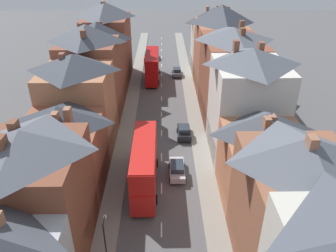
{
  "coord_description": "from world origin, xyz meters",
  "views": [
    {
      "loc": [
        0.24,
        -10.12,
        23.39
      ],
      "look_at": [
        0.91,
        29.64,
        1.36
      ],
      "focal_mm": 35.0,
      "sensor_mm": 36.0,
      "label": 1
    }
  ],
  "objects_px": {
    "car_near_blue": "(154,55)",
    "street_lamp": "(106,244)",
    "double_decker_bus_mid_street": "(144,164)",
    "car_parked_right_a": "(148,56)",
    "car_parked_left_a": "(177,72)",
    "car_near_silver": "(184,132)",
    "double_decker_bus_lead": "(152,66)",
    "car_parked_left_b": "(177,169)"
  },
  "relations": [
    {
      "from": "double_decker_bus_lead",
      "to": "car_near_blue",
      "type": "bearing_deg",
      "value": 89.96
    },
    {
      "from": "car_near_blue",
      "to": "double_decker_bus_mid_street",
      "type": "bearing_deg",
      "value": -90.01
    },
    {
      "from": "double_decker_bus_mid_street",
      "to": "street_lamp",
      "type": "distance_m",
      "value": 11.41
    },
    {
      "from": "car_near_blue",
      "to": "car_parked_right_a",
      "type": "bearing_deg",
      "value": -143.7
    },
    {
      "from": "car_parked_left_b",
      "to": "car_parked_right_a",
      "type": "bearing_deg",
      "value": 96.4
    },
    {
      "from": "car_parked_left_a",
      "to": "car_near_blue",
      "type": "bearing_deg",
      "value": 112.84
    },
    {
      "from": "double_decker_bus_mid_street",
      "to": "car_parked_right_a",
      "type": "relative_size",
      "value": 2.36
    },
    {
      "from": "car_parked_right_a",
      "to": "car_parked_left_b",
      "type": "bearing_deg",
      "value": -83.6
    },
    {
      "from": "double_decker_bus_mid_street",
      "to": "car_near_silver",
      "type": "xyz_separation_m",
      "value": [
        4.91,
        10.28,
        -1.98
      ]
    },
    {
      "from": "car_near_silver",
      "to": "car_parked_left_b",
      "type": "height_order",
      "value": "car_near_silver"
    },
    {
      "from": "car_near_silver",
      "to": "street_lamp",
      "type": "height_order",
      "value": "street_lamp"
    },
    {
      "from": "double_decker_bus_mid_street",
      "to": "car_near_silver",
      "type": "height_order",
      "value": "double_decker_bus_mid_street"
    },
    {
      "from": "car_near_blue",
      "to": "car_parked_left_a",
      "type": "height_order",
      "value": "car_near_blue"
    },
    {
      "from": "double_decker_bus_mid_street",
      "to": "street_lamp",
      "type": "relative_size",
      "value": 1.96
    },
    {
      "from": "double_decker_bus_lead",
      "to": "car_near_blue",
      "type": "height_order",
      "value": "double_decker_bus_lead"
    },
    {
      "from": "car_parked_left_b",
      "to": "street_lamp",
      "type": "relative_size",
      "value": 0.79
    },
    {
      "from": "double_decker_bus_lead",
      "to": "street_lamp",
      "type": "xyz_separation_m",
      "value": [
        -2.44,
        -43.8,
        0.43
      ]
    },
    {
      "from": "double_decker_bus_lead",
      "to": "street_lamp",
      "type": "distance_m",
      "value": 43.87
    },
    {
      "from": "double_decker_bus_lead",
      "to": "car_parked_left_a",
      "type": "relative_size",
      "value": 2.74
    },
    {
      "from": "car_near_silver",
      "to": "car_parked_right_a",
      "type": "distance_m",
      "value": 35.68
    },
    {
      "from": "street_lamp",
      "to": "double_decker_bus_lead",
      "type": "bearing_deg",
      "value": 86.81
    },
    {
      "from": "double_decker_bus_mid_street",
      "to": "car_parked_left_b",
      "type": "distance_m",
      "value": 4.48
    },
    {
      "from": "car_near_blue",
      "to": "street_lamp",
      "type": "height_order",
      "value": "street_lamp"
    },
    {
      "from": "car_parked_right_a",
      "to": "car_parked_left_b",
      "type": "height_order",
      "value": "car_parked_right_a"
    },
    {
      "from": "double_decker_bus_mid_street",
      "to": "car_parked_right_a",
      "type": "height_order",
      "value": "double_decker_bus_mid_street"
    },
    {
      "from": "car_parked_left_a",
      "to": "car_parked_right_a",
      "type": "bearing_deg",
      "value": 120.14
    },
    {
      "from": "double_decker_bus_lead",
      "to": "car_near_silver",
      "type": "xyz_separation_m",
      "value": [
        4.91,
        -22.39,
        -1.98
      ]
    },
    {
      "from": "car_parked_right_a",
      "to": "street_lamp",
      "type": "height_order",
      "value": "street_lamp"
    },
    {
      "from": "car_near_blue",
      "to": "car_parked_left_a",
      "type": "relative_size",
      "value": 1.0
    },
    {
      "from": "car_near_blue",
      "to": "street_lamp",
      "type": "distance_m",
      "value": 57.61
    },
    {
      "from": "double_decker_bus_lead",
      "to": "car_near_blue",
      "type": "distance_m",
      "value": 13.84
    },
    {
      "from": "car_parked_right_a",
      "to": "street_lamp",
      "type": "bearing_deg",
      "value": -91.17
    },
    {
      "from": "car_parked_left_a",
      "to": "double_decker_bus_lead",
      "type": "bearing_deg",
      "value": -157.18
    },
    {
      "from": "car_near_blue",
      "to": "car_near_silver",
      "type": "distance_m",
      "value": 36.42
    },
    {
      "from": "car_parked_left_a",
      "to": "street_lamp",
      "type": "height_order",
      "value": "street_lamp"
    },
    {
      "from": "car_parked_left_a",
      "to": "car_parked_left_b",
      "type": "bearing_deg",
      "value": -92.26
    },
    {
      "from": "car_near_blue",
      "to": "car_parked_left_b",
      "type": "distance_m",
      "value": 44.77
    },
    {
      "from": "car_parked_left_a",
      "to": "street_lamp",
      "type": "distance_m",
      "value": 46.52
    },
    {
      "from": "double_decker_bus_mid_street",
      "to": "car_parked_left_a",
      "type": "distance_m",
      "value": 35.14
    },
    {
      "from": "double_decker_bus_mid_street",
      "to": "car_parked_right_a",
      "type": "bearing_deg",
      "value": 91.63
    },
    {
      "from": "car_near_silver",
      "to": "street_lamp",
      "type": "relative_size",
      "value": 0.7
    },
    {
      "from": "double_decker_bus_mid_street",
      "to": "car_parked_right_a",
      "type": "xyz_separation_m",
      "value": [
        -1.29,
        45.41,
        -1.96
      ]
    }
  ]
}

